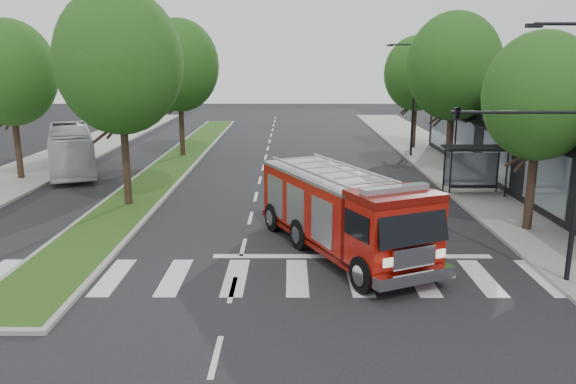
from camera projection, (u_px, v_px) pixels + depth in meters
name	position (u px, v px, depth m)	size (l,w,h in m)	color
ground	(243.00, 247.00, 21.17)	(140.00, 140.00, 0.00)	black
sidewalk_right	(485.00, 187.00, 30.84)	(5.00, 80.00, 0.15)	gray
median	(178.00, 161.00, 38.69)	(3.00, 50.00, 0.15)	gray
storefront_row	(572.00, 143.00, 30.26)	(8.00, 30.00, 5.00)	black
bus_shelter	(475.00, 157.00, 28.59)	(3.20, 1.60, 2.61)	black
tree_right_near	(540.00, 96.00, 21.80)	(4.40, 4.40, 8.05)	black
tree_right_mid	(454.00, 67.00, 33.25)	(5.60, 5.60, 9.72)	black
tree_right_far	(416.00, 74.00, 43.13)	(5.00, 5.00, 8.73)	black
tree_median_near	(119.00, 62.00, 25.46)	(5.80, 5.80, 10.16)	black
tree_median_far	(179.00, 65.00, 39.15)	(5.60, 5.60, 9.72)	black
tree_left_mid	(10.00, 73.00, 31.48)	(5.20, 5.20, 9.16)	black
streetlight_right_near	(554.00, 137.00, 16.65)	(4.08, 0.22, 8.00)	black
streetlight_right_far	(412.00, 95.00, 39.56)	(2.11, 0.20, 8.00)	black
fire_engine	(342.00, 212.00, 20.32)	(6.22, 9.38, 3.15)	#610A05
city_bus	(71.00, 149.00, 35.19)	(2.40, 10.27, 2.86)	silver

